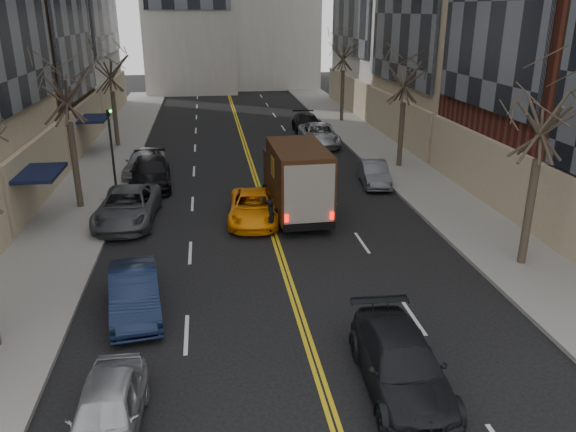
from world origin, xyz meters
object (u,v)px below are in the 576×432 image
at_px(pedestrian, 271,217).
at_px(ups_truck, 296,180).
at_px(observer_sedan, 401,364).
at_px(taxi, 253,207).

bearing_deg(pedestrian, ups_truck, -29.32).
relative_size(ups_truck, pedestrian, 3.89).
height_order(observer_sedan, taxi, observer_sedan).
distance_m(taxi, pedestrian, 1.93).
xyz_separation_m(taxi, pedestrian, (0.60, -1.83, 0.15)).
distance_m(ups_truck, taxi, 2.36).
distance_m(ups_truck, observer_sedan, 13.09).
bearing_deg(taxi, pedestrian, -66.61).
bearing_deg(taxi, observer_sedan, -72.88).
xyz_separation_m(observer_sedan, taxi, (-2.62, 12.51, -0.05)).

